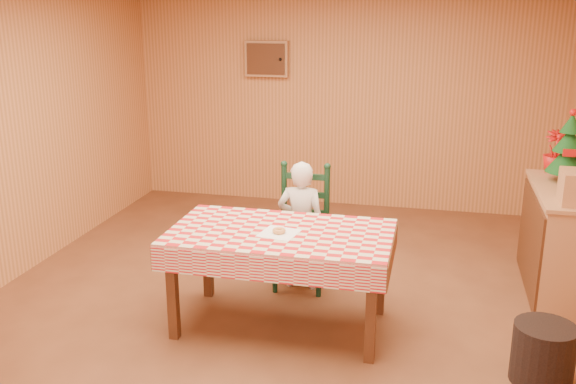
% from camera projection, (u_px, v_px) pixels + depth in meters
% --- Properties ---
extents(ground, '(6.00, 6.00, 0.00)m').
position_uv_depth(ground, '(282.00, 312.00, 5.15)').
color(ground, brown).
rests_on(ground, ground).
extents(cabin_walls, '(5.10, 6.05, 2.65)m').
position_uv_depth(cabin_walls, '(297.00, 76.00, 5.13)').
color(cabin_walls, '#C98148').
rests_on(cabin_walls, ground).
extents(dining_table, '(1.66, 0.96, 0.77)m').
position_uv_depth(dining_table, '(281.00, 241.00, 4.76)').
color(dining_table, '#502915').
rests_on(dining_table, ground).
extents(ladder_chair, '(0.44, 0.40, 1.08)m').
position_uv_depth(ladder_chair, '(302.00, 230.00, 5.54)').
color(ladder_chair, black).
rests_on(ladder_chair, ground).
extents(seated_child, '(0.41, 0.27, 1.12)m').
position_uv_depth(seated_child, '(301.00, 225.00, 5.47)').
color(seated_child, silver).
rests_on(seated_child, ground).
extents(napkin, '(0.30, 0.30, 0.00)m').
position_uv_depth(napkin, '(279.00, 233.00, 4.68)').
color(napkin, white).
rests_on(napkin, dining_table).
extents(donut, '(0.11, 0.11, 0.03)m').
position_uv_depth(donut, '(279.00, 231.00, 4.68)').
color(donut, '#D38D4B').
rests_on(donut, napkin).
extents(shelf_unit, '(0.54, 1.24, 0.93)m').
position_uv_depth(shelf_unit, '(562.00, 242.00, 5.35)').
color(shelf_unit, tan).
rests_on(shelf_unit, ground).
extents(christmas_tree, '(0.34, 0.34, 0.62)m').
position_uv_depth(christmas_tree, '(569.00, 149.00, 5.37)').
color(christmas_tree, '#502915').
rests_on(christmas_tree, shelf_unit).
extents(flower_arrangement, '(0.27, 0.27, 0.38)m').
position_uv_depth(flower_arrangement, '(555.00, 152.00, 5.69)').
color(flower_arrangement, '#B31210').
rests_on(flower_arrangement, shelf_unit).
extents(storage_bin, '(0.48, 0.48, 0.40)m').
position_uv_depth(storage_bin, '(543.00, 354.00, 4.16)').
color(storage_bin, black).
rests_on(storage_bin, ground).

